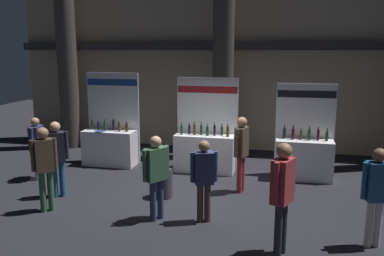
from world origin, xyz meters
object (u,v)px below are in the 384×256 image
at_px(exhibitor_booth_0, 110,143).
at_px(exhibitor_booth_2, 304,155).
at_px(exhibitor_booth_1, 205,148).
at_px(visitor_3, 282,188).
at_px(visitor_6, 241,148).
at_px(trash_bin, 164,183).
at_px(visitor_1, 57,153).
at_px(visitor_2, 45,162).
at_px(visitor_4, 37,143).
at_px(visitor_9, 156,170).
at_px(visitor_0, 377,189).
at_px(visitor_5, 204,174).

relative_size(exhibitor_booth_0, exhibitor_booth_2, 1.08).
relative_size(exhibitor_booth_1, visitor_3, 1.35).
distance_m(visitor_3, visitor_6, 2.91).
bearing_deg(visitor_3, exhibitor_booth_2, 16.07).
bearing_deg(exhibitor_booth_2, exhibitor_booth_0, 179.28).
xyz_separation_m(exhibitor_booth_2, visitor_3, (-0.51, -4.10, 0.51)).
height_order(trash_bin, visitor_1, visitor_1).
bearing_deg(trash_bin, exhibitor_booth_1, 76.64).
bearing_deg(visitor_2, visitor_4, 87.04).
height_order(trash_bin, visitor_2, visitor_2).
bearing_deg(visitor_9, visitor_6, 177.37).
distance_m(visitor_0, visitor_6, 3.22).
bearing_deg(visitor_3, visitor_6, 41.81).
bearing_deg(exhibitor_booth_1, visitor_6, -51.94).
xyz_separation_m(visitor_2, visitor_6, (3.70, 1.99, 0.01)).
distance_m(visitor_0, visitor_2, 6.12).
relative_size(visitor_4, visitor_6, 0.90).
xyz_separation_m(visitor_0, visitor_2, (-6.11, 0.14, 0.02)).
xyz_separation_m(trash_bin, visitor_0, (4.04, -1.41, 0.67)).
bearing_deg(visitor_0, visitor_4, 149.14).
relative_size(trash_bin, visitor_6, 0.38).
xyz_separation_m(visitor_6, visitor_9, (-1.41, -1.89, -0.04)).
relative_size(visitor_5, visitor_6, 0.91).
height_order(exhibitor_booth_2, visitor_3, exhibitor_booth_2).
distance_m(exhibitor_booth_0, exhibitor_booth_2, 5.27).
height_order(visitor_4, visitor_9, visitor_9).
distance_m(visitor_2, visitor_3, 4.68).
xyz_separation_m(trash_bin, visitor_5, (1.12, -1.06, 0.61)).
xyz_separation_m(exhibitor_booth_2, visitor_6, (-1.44, -1.35, 0.42)).
relative_size(exhibitor_booth_2, visitor_3, 1.29).
distance_m(trash_bin, visitor_2, 2.53).
bearing_deg(visitor_6, visitor_2, -42.13).
height_order(exhibitor_booth_0, exhibitor_booth_2, exhibitor_booth_0).
bearing_deg(exhibitor_booth_0, visitor_5, -43.87).
distance_m(visitor_0, visitor_5, 2.95).
distance_m(visitor_1, visitor_6, 4.09).
distance_m(visitor_2, visitor_5, 3.20).
bearing_deg(visitor_5, exhibitor_booth_2, -142.51).
height_order(visitor_2, visitor_9, visitor_2).
bearing_deg(visitor_6, visitor_3, 38.12).
distance_m(exhibitor_booth_2, visitor_3, 4.16).
bearing_deg(visitor_3, visitor_2, 103.88).
bearing_deg(visitor_3, visitor_0, -44.21).
bearing_deg(visitor_4, exhibitor_booth_2, 92.91).
bearing_deg(exhibitor_booth_1, visitor_9, -95.05).
bearing_deg(visitor_1, visitor_3, 129.82).
bearing_deg(visitor_3, visitor_1, 95.51).
bearing_deg(visitor_5, visitor_1, -30.22).
xyz_separation_m(exhibitor_booth_1, trash_bin, (-0.51, -2.14, -0.28)).
bearing_deg(visitor_4, exhibitor_booth_0, 132.21).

